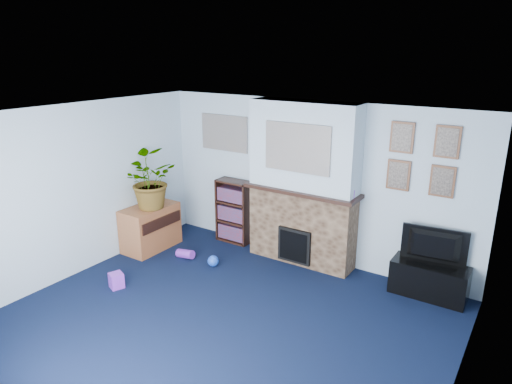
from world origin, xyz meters
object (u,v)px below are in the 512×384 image
Objects in this scene: tv_stand at (429,280)px; sideboard at (151,227)px; bookshelf at (234,212)px; television at (433,247)px.

tv_stand is 1.05× the size of sideboard.
bookshelf is (-3.16, 0.08, 0.28)m from tv_stand.
television is 3.16m from bookshelf.
tv_stand is 3.17m from bookshelf.
tv_stand is 4.21m from sideboard.
sideboard is at bearing 5.88° from television.
sideboard reaches higher than tv_stand.
sideboard is (-4.12, -0.91, -0.33)m from television.
television is 4.23m from sideboard.
bookshelf is (-3.16, 0.06, -0.18)m from television.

